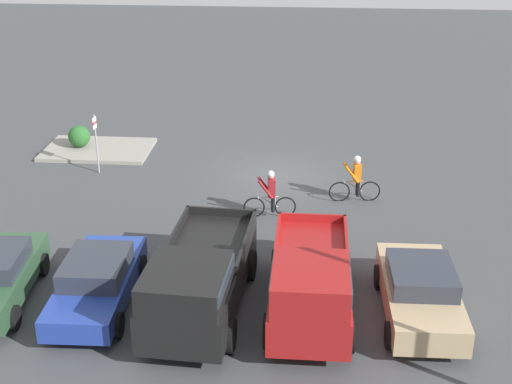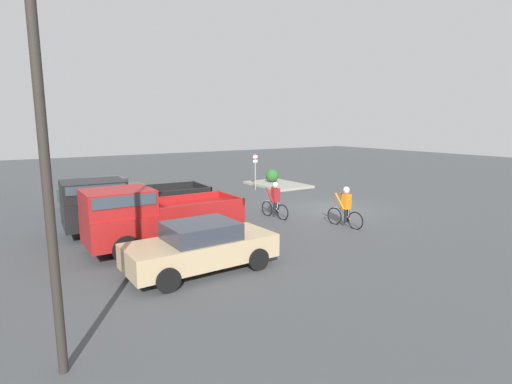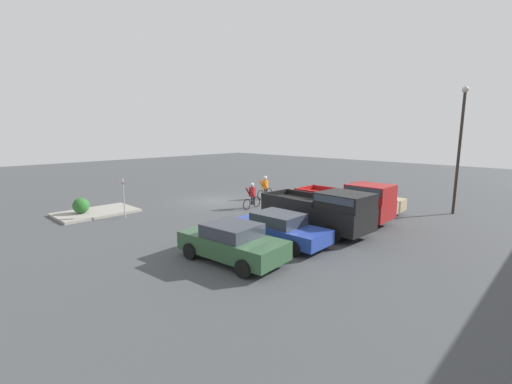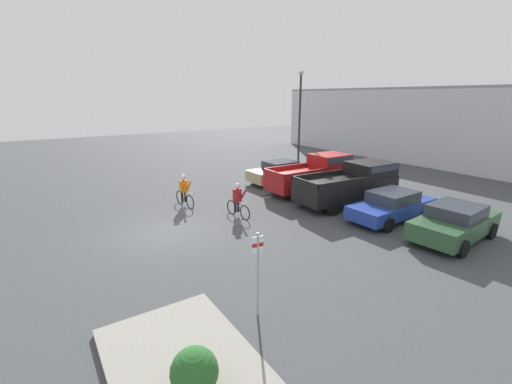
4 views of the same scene
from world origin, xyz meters
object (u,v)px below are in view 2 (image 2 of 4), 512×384
Objects in this scene: pickup_truck_1 at (128,203)px; cyclist_1 at (346,206)px; pickup_truck_0 at (153,216)px; cyclist_0 at (275,200)px; sedan_1 at (121,201)px; lamppost at (41,121)px; shrub at (272,176)px; fire_lane_sign at (255,168)px; sedan_2 at (105,192)px; sedan_0 at (201,246)px.

cyclist_1 is at bearing -119.43° from pickup_truck_1.
cyclist_0 is at bearing -77.30° from pickup_truck_0.
sedan_1 is 12.69m from lamppost.
sedan_1 is 5.05× the size of shrub.
sedan_1 is at bearing 106.11° from fire_lane_sign.
pickup_truck_0 reaches higher than sedan_1.
cyclist_0 is 0.97× the size of cyclist_1.
cyclist_1 is 0.25× the size of lamppost.
sedan_1 is 1.05× the size of sedan_2.
pickup_truck_0 is 5.63m from sedan_1.
sedan_2 is at bearing 96.52° from shrub.
sedan_0 is 0.96× the size of sedan_1.
pickup_truck_0 reaches higher than cyclist_1.
cyclist_0 is at bearing 27.57° from cyclist_1.
sedan_2 is at bearing 1.41° from sedan_1.
sedan_0 is 2.87m from pickup_truck_0.
sedan_0 is 0.77× the size of pickup_truck_1.
shrub is (1.33, -11.61, -0.13)m from sedan_2.
cyclist_0 is (1.38, -6.13, -0.30)m from pickup_truck_0.
pickup_truck_1 is 6.26× the size of shrub.
sedan_0 is at bearing -179.43° from sedan_1.
sedan_0 is at bearing 100.21° from cyclist_1.
fire_lane_sign is 0.32× the size of lamppost.
cyclist_0 is at bearing 145.25° from shrub.
pickup_truck_1 is at bearing 76.83° from cyclist_0.
sedan_0 is at bearing -170.64° from pickup_truck_0.
pickup_truck_1 is at bearing 176.33° from sedan_2.
cyclist_1 is 9.94m from fire_lane_sign.
cyclist_1 is at bearing -101.18° from pickup_truck_0.
lamppost is (-11.48, 4.02, 3.60)m from sedan_1.
cyclist_0 is 10.16m from shrub.
fire_lane_sign is (11.04, -9.06, 0.67)m from sedan_0.
cyclist_1 is at bearing -79.79° from sedan_0.
shrub is at bearing -20.86° from cyclist_1.
lamppost is at bearing 157.57° from pickup_truck_1.
shrub is (12.53, -11.45, -0.13)m from sedan_0.
shrub is (9.73, -11.91, -0.52)m from pickup_truck_0.
lamppost reaches higher than pickup_truck_0.
fire_lane_sign is at bearing -26.35° from cyclist_0.
pickup_truck_0 is 2.90× the size of cyclist_1.
lamppost reaches higher than pickup_truck_1.
cyclist_0 is 0.24× the size of lamppost.
sedan_2 is at bearing 39.65° from cyclist_0.
lamppost is (-3.08, 4.10, 3.56)m from sedan_0.
pickup_truck_0 is at bearing 102.70° from cyclist_0.
sedan_0 is at bearing -53.11° from lamppost.
fire_lane_sign reaches higher than pickup_truck_0.
pickup_truck_0 is at bearing 129.22° from shrub.
cyclist_0 reaches higher than shrub.
lamppost is (-5.88, 3.64, 3.16)m from pickup_truck_0.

